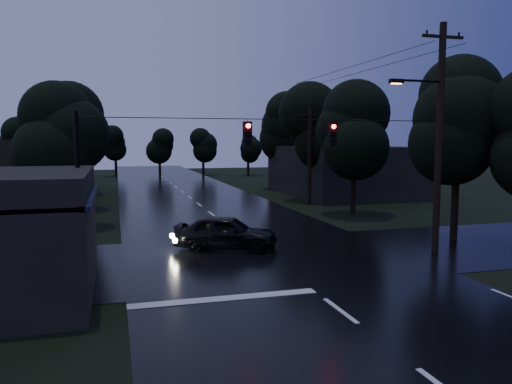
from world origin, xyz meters
TOP-DOWN VIEW (x-y plane):
  - main_road at (0.00, 30.00)m, footprint 12.00×120.00m
  - cross_street at (0.00, 12.00)m, footprint 60.00×9.00m
  - building_far_right at (14.00, 34.00)m, footprint 10.00×14.00m
  - building_far_left at (-14.00, 40.00)m, footprint 10.00×16.00m
  - utility_pole_main at (7.41, 11.00)m, footprint 3.50×0.30m
  - utility_pole_far at (8.30, 28.00)m, footprint 2.00×0.30m
  - anchor_pole_left at (-7.50, 11.00)m, footprint 0.18×0.18m
  - span_signals at (0.56, 10.99)m, footprint 15.00×0.37m
  - tree_corner_near at (10.00, 13.00)m, footprint 4.48×4.48m
  - tree_left_a at (-9.00, 22.00)m, footprint 3.92×3.92m
  - tree_left_b at (-9.60, 30.00)m, footprint 4.20×4.20m
  - tree_left_c at (-10.20, 40.00)m, footprint 4.48×4.48m
  - tree_right_a at (9.00, 22.00)m, footprint 4.20×4.20m
  - tree_right_b at (9.60, 30.00)m, footprint 4.48×4.48m
  - tree_right_c at (10.20, 40.00)m, footprint 4.76×4.76m
  - car at (-1.43, 14.01)m, footprint 5.03×3.47m

SIDE VIEW (x-z plane):
  - main_road at x=0.00m, z-range -0.01..0.01m
  - cross_street at x=0.00m, z-range -0.01..0.01m
  - car at x=-1.43m, z-range 0.00..1.59m
  - building_far_right at x=14.00m, z-range 0.00..4.40m
  - building_far_left at x=-14.00m, z-range 0.00..5.00m
  - anchor_pole_left at x=-7.50m, z-range 0.00..6.00m
  - utility_pole_far at x=8.30m, z-range 0.13..7.63m
  - tree_left_a at x=-9.00m, z-range 1.11..9.37m
  - span_signals at x=0.56m, z-range 4.69..5.80m
  - utility_pole_main at x=7.41m, z-range 0.26..10.26m
  - tree_left_b at x=-9.60m, z-range 1.19..10.04m
  - tree_right_a at x=9.00m, z-range 1.19..10.04m
  - tree_corner_near at x=10.00m, z-range 1.27..10.71m
  - tree_left_c at x=-10.20m, z-range 1.27..10.71m
  - tree_right_b at x=9.60m, z-range 1.27..10.71m
  - tree_right_c at x=10.20m, z-range 1.35..11.38m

